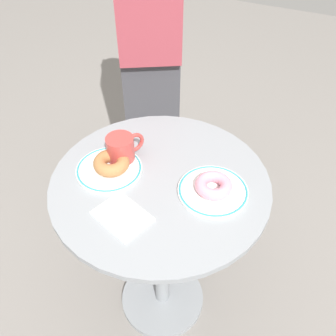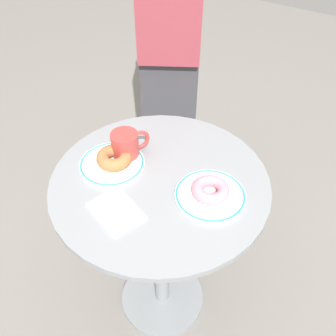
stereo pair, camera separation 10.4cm
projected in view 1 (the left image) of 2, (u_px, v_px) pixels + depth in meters
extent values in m
cube|color=gray|center=(163.00, 300.00, 1.55)|extent=(7.00, 7.00, 0.02)
cylinder|color=gray|center=(160.00, 182.00, 1.06)|extent=(0.64, 0.64, 0.02)
cylinder|color=gray|center=(162.00, 250.00, 1.30)|extent=(0.06, 0.06, 0.67)
cylinder|color=gray|center=(163.00, 297.00, 1.54)|extent=(0.34, 0.34, 0.03)
cylinder|color=white|center=(109.00, 169.00, 1.08)|extent=(0.19, 0.19, 0.01)
torus|color=teal|center=(109.00, 169.00, 1.08)|extent=(0.19, 0.19, 0.01)
cylinder|color=white|center=(213.00, 191.00, 1.02)|extent=(0.20, 0.20, 0.01)
torus|color=teal|center=(213.00, 190.00, 1.02)|extent=(0.19, 0.19, 0.01)
torus|color=#A36B3D|center=(111.00, 163.00, 1.07)|extent=(0.11, 0.11, 0.04)
torus|color=pink|center=(214.00, 185.00, 1.01)|extent=(0.13, 0.13, 0.03)
cube|color=white|center=(122.00, 216.00, 0.96)|extent=(0.17, 0.14, 0.01)
cylinder|color=#B73D38|center=(121.00, 150.00, 1.09)|extent=(0.08, 0.08, 0.09)
torus|color=#B73D38|center=(134.00, 143.00, 1.11)|extent=(0.04, 0.06, 0.07)
cube|color=#3D3D42|center=(152.00, 126.00, 1.74)|extent=(0.36, 0.41, 0.82)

